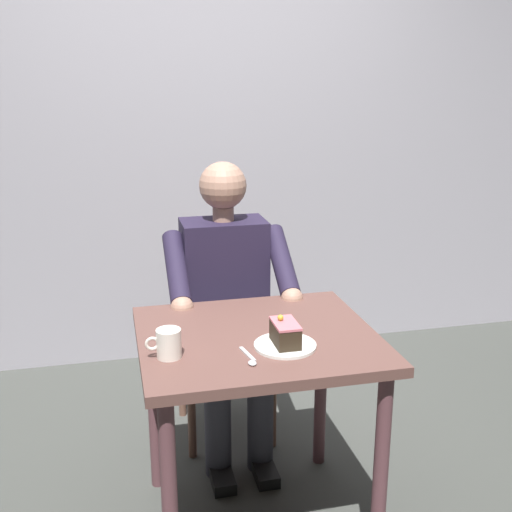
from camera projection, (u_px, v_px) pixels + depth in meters
The scene contains 8 objects.
cafe_rear_panel at pixel (190, 96), 3.44m from camera, with size 6.40×0.12×3.00m, color #A49FAA.
dining_table at pixel (257, 364), 2.19m from camera, with size 0.81×0.72×0.75m.
chair at pixel (221, 323), 2.89m from camera, with size 0.42×0.42×0.91m.
seated_person at pixel (228, 305), 2.69m from camera, with size 0.53×0.58×1.27m.
dessert_plate at pixel (285, 345), 2.05m from camera, with size 0.21×0.21×0.01m, color white.
cake_slice at pixel (285, 333), 2.04m from camera, with size 0.08×0.13×0.10m.
coffee_cup at pixel (168, 343), 1.97m from camera, with size 0.11×0.08×0.09m.
dessert_spoon at pixel (250, 359), 1.96m from camera, with size 0.03×0.14×0.01m.
Camera 1 is at (0.47, 1.94, 1.61)m, focal length 44.02 mm.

